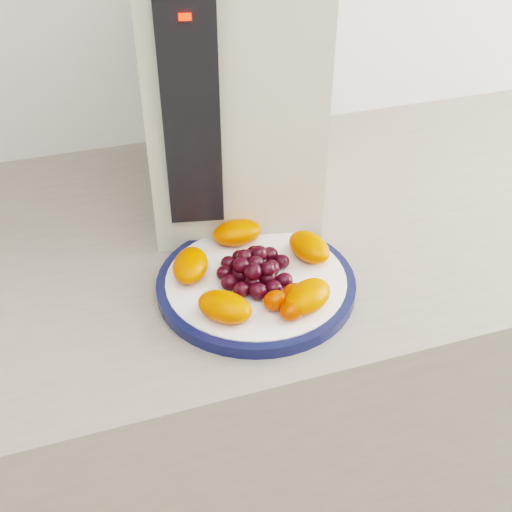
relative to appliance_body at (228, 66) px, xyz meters
name	(u,v)px	position (x,y,z in m)	size (l,w,h in m)	color
counter	(175,448)	(-0.15, -0.10, -0.64)	(3.50, 0.60, 0.90)	gray
cabinet_face	(176,459)	(-0.15, -0.10, -0.67)	(3.48, 0.58, 0.84)	#9A6F56
plate_rim	(256,284)	(-0.04, -0.24, -0.18)	(0.24, 0.24, 0.01)	#0C133C
plate_face	(256,283)	(-0.04, -0.24, -0.18)	(0.22, 0.22, 0.02)	white
appliance_body	(228,66)	(0.00, 0.00, 0.00)	(0.22, 0.31, 0.38)	beige
appliance_panel	(191,112)	(-0.09, -0.14, 0.01)	(0.07, 0.02, 0.29)	black
appliance_led	(185,17)	(-0.09, -0.16, 0.12)	(0.01, 0.01, 0.01)	#FF0C05
fruit_plate	(257,271)	(-0.04, -0.25, -0.16)	(0.21, 0.20, 0.03)	#F43D00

